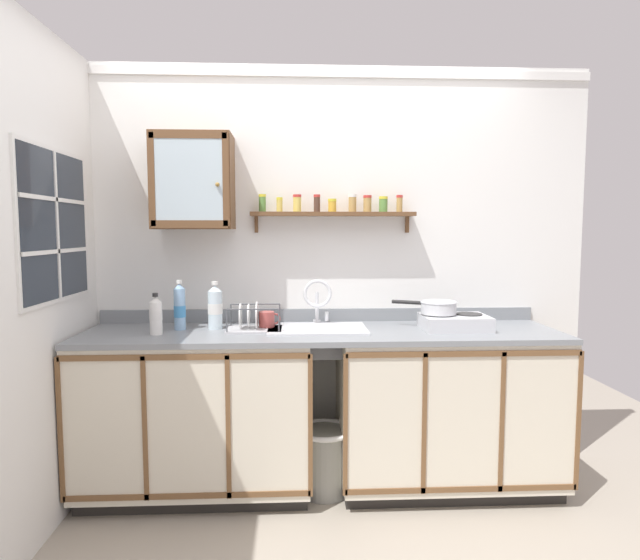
{
  "coord_description": "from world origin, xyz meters",
  "views": [
    {
      "loc": [
        -0.16,
        -2.6,
        1.5
      ],
      "look_at": [
        -0.01,
        0.55,
        1.21
      ],
      "focal_mm": 30.39,
      "sensor_mm": 36.0,
      "label": 1
    }
  ],
  "objects_px": {
    "saucepan": "(438,307)",
    "trash_bin": "(325,458)",
    "bottle_water_clear_2": "(215,307)",
    "mug": "(267,320)",
    "bottle_water_blue_0": "(180,307)",
    "hot_plate_stove": "(455,322)",
    "bottle_opaque_white_1": "(156,315)",
    "dish_rack": "(253,324)",
    "wall_cabinet": "(193,182)",
    "sink": "(317,335)"
  },
  "relations": [
    {
      "from": "sink",
      "to": "bottle_opaque_white_1",
      "type": "xyz_separation_m",
      "value": [
        -0.88,
        -0.11,
        0.14
      ]
    },
    {
      "from": "sink",
      "to": "bottle_water_blue_0",
      "type": "distance_m",
      "value": 0.8
    },
    {
      "from": "saucepan",
      "to": "trash_bin",
      "type": "distance_m",
      "value": 1.08
    },
    {
      "from": "bottle_opaque_white_1",
      "to": "wall_cabinet",
      "type": "distance_m",
      "value": 0.8
    },
    {
      "from": "hot_plate_stove",
      "to": "bottle_opaque_white_1",
      "type": "distance_m",
      "value": 1.67
    },
    {
      "from": "wall_cabinet",
      "to": "sink",
      "type": "bearing_deg",
      "value": -11.16
    },
    {
      "from": "hot_plate_stove",
      "to": "wall_cabinet",
      "type": "relative_size",
      "value": 0.68
    },
    {
      "from": "dish_rack",
      "to": "mug",
      "type": "relative_size",
      "value": 2.46
    },
    {
      "from": "hot_plate_stove",
      "to": "bottle_water_blue_0",
      "type": "bearing_deg",
      "value": 177.36
    },
    {
      "from": "saucepan",
      "to": "dish_rack",
      "type": "distance_m",
      "value": 1.06
    },
    {
      "from": "bottle_water_clear_2",
      "to": "trash_bin",
      "type": "xyz_separation_m",
      "value": [
        0.63,
        -0.14,
        -0.86
      ]
    },
    {
      "from": "bottle_opaque_white_1",
      "to": "trash_bin",
      "type": "xyz_separation_m",
      "value": [
        0.92,
        0.03,
        -0.84
      ]
    },
    {
      "from": "mug",
      "to": "bottle_water_blue_0",
      "type": "bearing_deg",
      "value": 179.56
    },
    {
      "from": "saucepan",
      "to": "trash_bin",
      "type": "relative_size",
      "value": 0.94
    },
    {
      "from": "sink",
      "to": "trash_bin",
      "type": "distance_m",
      "value": 0.71
    },
    {
      "from": "dish_rack",
      "to": "saucepan",
      "type": "bearing_deg",
      "value": 0.21
    },
    {
      "from": "bottle_water_clear_2",
      "to": "dish_rack",
      "type": "height_order",
      "value": "bottle_water_clear_2"
    },
    {
      "from": "hot_plate_stove",
      "to": "trash_bin",
      "type": "xyz_separation_m",
      "value": [
        -0.75,
        -0.05,
        -0.77
      ]
    },
    {
      "from": "mug",
      "to": "trash_bin",
      "type": "bearing_deg",
      "value": -19.25
    },
    {
      "from": "bottle_water_clear_2",
      "to": "mug",
      "type": "height_order",
      "value": "bottle_water_clear_2"
    },
    {
      "from": "trash_bin",
      "to": "mug",
      "type": "bearing_deg",
      "value": 160.75
    },
    {
      "from": "saucepan",
      "to": "trash_bin",
      "type": "bearing_deg",
      "value": -174.03
    },
    {
      "from": "bottle_water_blue_0",
      "to": "bottle_water_clear_2",
      "type": "relative_size",
      "value": 1.04
    },
    {
      "from": "mug",
      "to": "hot_plate_stove",
      "type": "bearing_deg",
      "value": -3.65
    },
    {
      "from": "bottle_water_clear_2",
      "to": "dish_rack",
      "type": "bearing_deg",
      "value": -17.95
    },
    {
      "from": "trash_bin",
      "to": "bottle_opaque_white_1",
      "type": "bearing_deg",
      "value": -178.45
    },
    {
      "from": "bottle_water_clear_2",
      "to": "mug",
      "type": "distance_m",
      "value": 0.31
    },
    {
      "from": "sink",
      "to": "hot_plate_stove",
      "type": "bearing_deg",
      "value": -3.1
    },
    {
      "from": "hot_plate_stove",
      "to": "dish_rack",
      "type": "relative_size",
      "value": 1.21
    },
    {
      "from": "hot_plate_stove",
      "to": "wall_cabinet",
      "type": "distance_m",
      "value": 1.71
    },
    {
      "from": "bottle_opaque_white_1",
      "to": "mug",
      "type": "height_order",
      "value": "bottle_opaque_white_1"
    },
    {
      "from": "hot_plate_stove",
      "to": "saucepan",
      "type": "bearing_deg",
      "value": 166.23
    },
    {
      "from": "bottle_water_blue_0",
      "to": "mug",
      "type": "bearing_deg",
      "value": -0.44
    },
    {
      "from": "saucepan",
      "to": "dish_rack",
      "type": "xyz_separation_m",
      "value": [
        -1.06,
        -0.0,
        -0.09
      ]
    },
    {
      "from": "bottle_opaque_white_1",
      "to": "bottle_water_clear_2",
      "type": "xyz_separation_m",
      "value": [
        0.3,
        0.16,
        0.02
      ]
    },
    {
      "from": "sink",
      "to": "trash_bin",
      "type": "bearing_deg",
      "value": -66.12
    },
    {
      "from": "sink",
      "to": "saucepan",
      "type": "height_order",
      "value": "sink"
    },
    {
      "from": "saucepan",
      "to": "bottle_opaque_white_1",
      "type": "xyz_separation_m",
      "value": [
        -1.58,
        -0.09,
        -0.02
      ]
    },
    {
      "from": "dish_rack",
      "to": "mug",
      "type": "distance_m",
      "value": 0.09
    },
    {
      "from": "saucepan",
      "to": "bottle_opaque_white_1",
      "type": "distance_m",
      "value": 1.58
    },
    {
      "from": "saucepan",
      "to": "wall_cabinet",
      "type": "relative_size",
      "value": 0.65
    },
    {
      "from": "sink",
      "to": "bottle_water_clear_2",
      "type": "relative_size",
      "value": 2.04
    },
    {
      "from": "bottle_water_clear_2",
      "to": "dish_rack",
      "type": "xyz_separation_m",
      "value": [
        0.22,
        -0.07,
        -0.09
      ]
    },
    {
      "from": "dish_rack",
      "to": "wall_cabinet",
      "type": "xyz_separation_m",
      "value": [
        -0.35,
        0.16,
        0.81
      ]
    },
    {
      "from": "dish_rack",
      "to": "trash_bin",
      "type": "height_order",
      "value": "dish_rack"
    },
    {
      "from": "bottle_opaque_white_1",
      "to": "bottle_water_clear_2",
      "type": "distance_m",
      "value": 0.34
    },
    {
      "from": "dish_rack",
      "to": "mug",
      "type": "bearing_deg",
      "value": 31.68
    },
    {
      "from": "dish_rack",
      "to": "trash_bin",
      "type": "relative_size",
      "value": 0.81
    },
    {
      "from": "bottle_opaque_white_1",
      "to": "dish_rack",
      "type": "relative_size",
      "value": 0.74
    },
    {
      "from": "saucepan",
      "to": "mug",
      "type": "bearing_deg",
      "value": 177.34
    }
  ]
}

